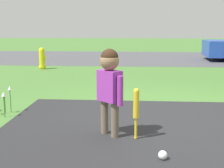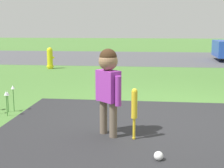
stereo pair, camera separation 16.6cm
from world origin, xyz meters
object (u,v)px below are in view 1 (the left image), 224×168
(fire_hydrant, at_px, (42,59))
(baseball_bat, at_px, (136,106))
(child, at_px, (110,80))
(sports_ball, at_px, (163,155))

(fire_hydrant, bearing_deg, baseball_bat, -63.97)
(child, bearing_deg, sports_ball, -5.29)
(child, xyz_separation_m, baseball_bat, (0.32, -0.11, -0.29))
(sports_ball, xyz_separation_m, fire_hydrant, (-3.18, 6.51, 0.28))
(child, xyz_separation_m, sports_ball, (0.59, -0.67, -0.65))
(baseball_bat, bearing_deg, fire_hydrant, 116.03)
(baseball_bat, xyz_separation_m, fire_hydrant, (-2.91, 5.95, -0.07))
(fire_hydrant, bearing_deg, child, -66.13)
(baseball_bat, bearing_deg, sports_ball, -64.13)
(child, height_order, fire_hydrant, child)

